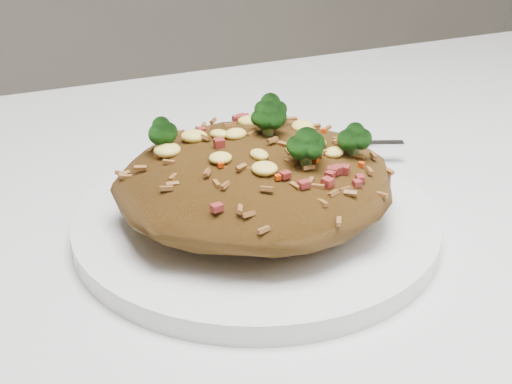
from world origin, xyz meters
TOP-DOWN VIEW (x-y plane):
  - plate at (0.04, 0.06)m, footprint 0.24×0.24m
  - fried_rice at (0.04, 0.06)m, footprint 0.18×0.17m
  - fork at (0.12, 0.14)m, footprint 0.16×0.07m

SIDE VIEW (x-z plane):
  - plate at x=0.04m, z-range 0.75..0.76m
  - fork at x=0.12m, z-range 0.76..0.77m
  - fried_rice at x=0.04m, z-range 0.76..0.83m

